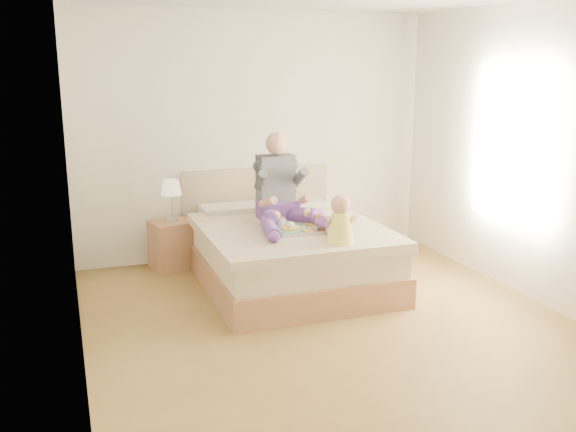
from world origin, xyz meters
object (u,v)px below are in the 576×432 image
object	(u,v)px
bed	(285,250)
nightstand	(173,245)
baby	(340,223)
tray	(300,228)
adult	(282,196)

from	to	relation	value
bed	nightstand	size ratio (longest dim) A/B	4.19
bed	nightstand	xyz separation A→B (m)	(-1.00, 0.76, -0.06)
bed	baby	size ratio (longest dim) A/B	5.10
tray	baby	distance (m)	0.52
baby	adult	bearing A→B (deg)	115.47
bed	tray	world-z (taller)	bed
bed	baby	world-z (taller)	baby
bed	adult	bearing A→B (deg)	134.25
baby	bed	bearing A→B (deg)	114.41
adult	tray	distance (m)	0.47
adult	tray	xyz separation A→B (m)	(0.04, -0.41, -0.23)
bed	tray	bearing A→B (deg)	-87.67
nightstand	baby	distance (m)	2.09
bed	tray	xyz separation A→B (m)	(0.02, -0.39, 0.32)
bed	baby	bearing A→B (deg)	-75.92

